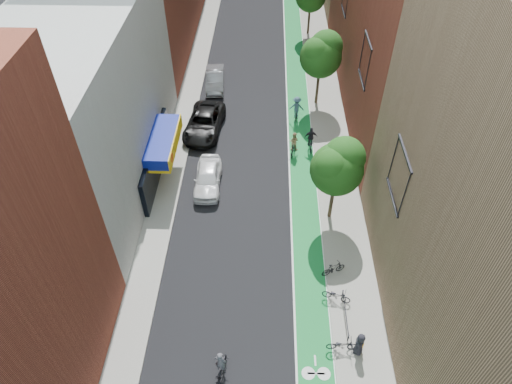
# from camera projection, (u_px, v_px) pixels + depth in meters

# --- Properties ---
(ground) EXTENTS (160.00, 160.00, 0.00)m
(ground) POSITION_uv_depth(u_px,v_px,m) (240.00, 353.00, 24.26)
(ground) COLOR black
(ground) RESTS_ON ground
(bike_lane) EXTENTS (2.00, 68.00, 0.01)m
(bike_lane) POSITION_uv_depth(u_px,v_px,m) (297.00, 91.00, 42.81)
(bike_lane) COLOR #147530
(bike_lane) RESTS_ON ground
(sidewalk_left) EXTENTS (2.00, 68.00, 0.15)m
(sidewalk_left) POSITION_uv_depth(u_px,v_px,m) (191.00, 89.00, 42.97)
(sidewalk_left) COLOR gray
(sidewalk_left) RESTS_ON ground
(sidewalk_right) EXTENTS (3.00, 68.00, 0.15)m
(sidewalk_right) POSITION_uv_depth(u_px,v_px,m) (324.00, 91.00, 42.71)
(sidewalk_right) COLOR gray
(sidewalk_right) RESTS_ON ground
(building_left_white) EXTENTS (8.00, 20.00, 12.00)m
(building_left_white) POSITION_uv_depth(u_px,v_px,m) (84.00, 107.00, 30.34)
(building_left_white) COLOR silver
(building_left_white) RESTS_ON ground
(tree_near) EXTENTS (3.40, 3.36, 6.42)m
(tree_near) POSITION_uv_depth(u_px,v_px,m) (338.00, 166.00, 28.08)
(tree_near) COLOR #332619
(tree_near) RESTS_ON ground
(tree_mid) EXTENTS (3.55, 3.53, 6.74)m
(tree_mid) POSITION_uv_depth(u_px,v_px,m) (322.00, 54.00, 37.95)
(tree_mid) COLOR #332619
(tree_mid) RESTS_ON ground
(parked_car_white) EXTENTS (1.95, 4.65, 1.57)m
(parked_car_white) POSITION_uv_depth(u_px,v_px,m) (208.00, 177.00, 33.05)
(parked_car_white) COLOR white
(parked_car_white) RESTS_ON ground
(parked_car_black) EXTENTS (3.34, 6.21, 1.66)m
(parked_car_black) POSITION_uv_depth(u_px,v_px,m) (204.00, 123.00, 37.83)
(parked_car_black) COLOR black
(parked_car_black) RESTS_ON ground
(parked_car_silver) EXTENTS (1.97, 4.84, 1.56)m
(parked_car_silver) POSITION_uv_depth(u_px,v_px,m) (215.00, 79.00, 42.90)
(parked_car_silver) COLOR gray
(parked_car_silver) RESTS_ON ground
(cyclist_lead) EXTENTS (0.95, 1.92, 2.03)m
(cyclist_lead) POSITION_uv_depth(u_px,v_px,m) (221.00, 368.00, 22.98)
(cyclist_lead) COLOR black
(cyclist_lead) RESTS_ON ground
(cyclist_lane_near) EXTENTS (0.93, 1.91, 1.92)m
(cyclist_lane_near) POSITION_uv_depth(u_px,v_px,m) (293.00, 145.00, 35.73)
(cyclist_lane_near) COLOR black
(cyclist_lane_near) RESTS_ON ground
(cyclist_lane_mid) EXTENTS (1.02, 1.57, 2.05)m
(cyclist_lane_mid) POSITION_uv_depth(u_px,v_px,m) (311.00, 141.00, 36.06)
(cyclist_lane_mid) COLOR black
(cyclist_lane_mid) RESTS_ON ground
(cyclist_lane_far) EXTENTS (1.31, 1.52, 2.23)m
(cyclist_lane_far) POSITION_uv_depth(u_px,v_px,m) (297.00, 109.00, 38.81)
(cyclist_lane_far) COLOR black
(cyclist_lane_far) RESTS_ON ground
(parked_bike_near) EXTENTS (1.77, 1.06, 0.88)m
(parked_bike_near) POSITION_uv_depth(u_px,v_px,m) (336.00, 295.00, 26.13)
(parked_bike_near) COLOR black
(parked_bike_near) RESTS_ON sidewalk_right
(parked_bike_mid) EXTENTS (1.61, 1.03, 0.94)m
(parked_bike_mid) POSITION_uv_depth(u_px,v_px,m) (333.00, 269.00, 27.45)
(parked_bike_mid) COLOR black
(parked_bike_mid) RESTS_ON sidewalk_right
(parked_bike_far) EXTENTS (1.68, 0.62, 0.87)m
(parked_bike_far) POSITION_uv_depth(u_px,v_px,m) (342.00, 345.00, 23.96)
(parked_bike_far) COLOR black
(parked_bike_far) RESTS_ON sidewalk_right
(pedestrian) EXTENTS (0.72, 0.90, 1.61)m
(pedestrian) POSITION_uv_depth(u_px,v_px,m) (360.00, 344.00, 23.61)
(pedestrian) COLOR black
(pedestrian) RESTS_ON sidewalk_right
(fire_hydrant) EXTENTS (0.28, 0.28, 0.79)m
(fire_hydrant) POSITION_uv_depth(u_px,v_px,m) (361.00, 346.00, 23.93)
(fire_hydrant) COLOR gold
(fire_hydrant) RESTS_ON sidewalk_right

